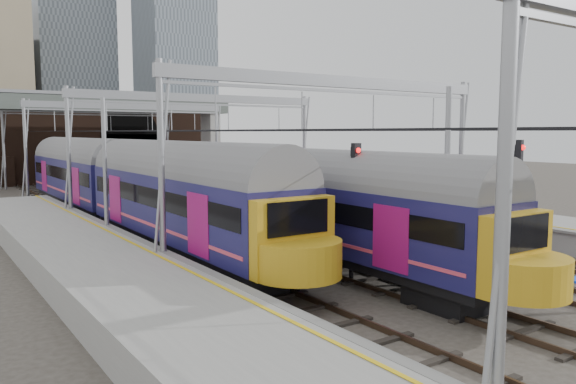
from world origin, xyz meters
TOP-DOWN VIEW (x-y plane):
  - ground at (0.00, 0.00)m, footprint 160.00×160.00m
  - platform_left at (-10.18, 2.50)m, footprint 4.32×55.00m
  - tracks at (0.00, 15.00)m, footprint 14.40×80.00m
  - overhead_line at (0.00, 21.49)m, footprint 16.80×80.00m
  - retaining_wall at (1.40, 51.93)m, footprint 28.00×2.75m
  - overbridge at (0.00, 46.00)m, footprint 28.00×3.00m
  - city_skyline at (2.73, 70.48)m, footprint 37.50×27.50m
  - train_main at (-2.00, 29.52)m, footprint 2.76×63.85m
  - train_second at (-6.00, 19.78)m, footprint 2.97×34.39m
  - signal_near_left at (-2.59, 4.00)m, footprint 0.38×0.47m
  - signal_near_centre at (1.59, 0.37)m, footprint 0.40×0.48m
  - equip_cover_a at (1.87, 1.34)m, footprint 0.98×0.83m
  - equip_cover_b at (-2.17, 9.87)m, footprint 0.88×0.66m
  - equip_cover_c at (4.25, -0.45)m, footprint 0.92×0.80m

SIDE VIEW (x-z plane):
  - ground at x=0.00m, z-range 0.00..0.00m
  - tracks at x=0.00m, z-range -0.09..0.13m
  - equip_cover_c at x=4.25m, z-range 0.00..0.09m
  - equip_cover_b at x=-2.17m, z-range 0.00..0.10m
  - equip_cover_a at x=1.87m, z-range 0.00..0.10m
  - platform_left at x=-10.18m, z-range -0.01..1.11m
  - train_main at x=-2.00m, z-range 0.08..4.85m
  - train_second at x=-6.00m, z-range 0.06..5.12m
  - signal_near_left at x=-2.59m, z-range 0.64..5.68m
  - signal_near_centre at x=1.59m, z-range 0.65..5.81m
  - retaining_wall at x=1.40m, z-range -0.17..8.83m
  - overhead_line at x=0.00m, z-range 2.57..10.57m
  - overbridge at x=0.00m, z-range 2.64..11.89m
  - city_skyline at x=2.73m, z-range -12.91..47.09m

